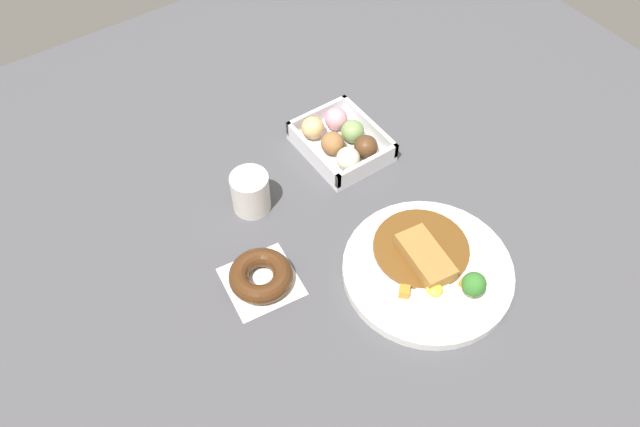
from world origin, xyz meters
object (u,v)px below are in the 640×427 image
at_px(curry_plate, 428,268).
at_px(chocolate_ring_donut, 261,276).
at_px(donut_box, 341,141).
at_px(coffee_mug, 251,192).

bearing_deg(curry_plate, chocolate_ring_donut, 58.86).
bearing_deg(chocolate_ring_donut, donut_box, -59.28).
xyz_separation_m(donut_box, chocolate_ring_donut, (-0.17, 0.28, -0.01)).
height_order(curry_plate, coffee_mug, coffee_mug).
relative_size(curry_plate, donut_box, 1.65).
height_order(donut_box, chocolate_ring_donut, donut_box).
distance_m(curry_plate, coffee_mug, 0.33).
bearing_deg(chocolate_ring_donut, coffee_mug, -25.67).
distance_m(donut_box, chocolate_ring_donut, 0.33).
distance_m(chocolate_ring_donut, coffee_mug, 0.16).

